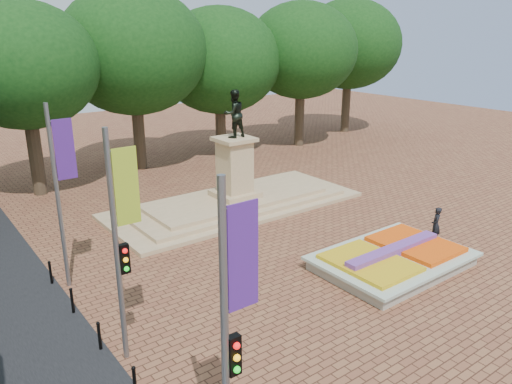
{
  "coord_description": "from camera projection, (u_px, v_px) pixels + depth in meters",
  "views": [
    {
      "loc": [
        -14.72,
        -13.54,
        9.44
      ],
      "look_at": [
        -1.55,
        4.01,
        2.2
      ],
      "focal_mm": 35.0,
      "sensor_mm": 36.0,
      "label": 1
    }
  ],
  "objects": [
    {
      "name": "ground",
      "position": [
        340.0,
        256.0,
        21.63
      ],
      "size": [
        90.0,
        90.0,
        0.0
      ],
      "primitive_type": "plane",
      "color": "brown",
      "rests_on": "ground"
    },
    {
      "name": "flower_bed",
      "position": [
        393.0,
        259.0,
        20.58
      ],
      "size": [
        6.3,
        4.3,
        0.91
      ],
      "color": "gray",
      "rests_on": "ground"
    },
    {
      "name": "monument",
      "position": [
        235.0,
        191.0,
        27.43
      ],
      "size": [
        14.0,
        6.0,
        6.4
      ],
      "color": "tan",
      "rests_on": "ground"
    },
    {
      "name": "tree_row_back",
      "position": [
        180.0,
        70.0,
        34.54
      ],
      "size": [
        44.8,
        8.8,
        10.43
      ],
      "color": "#35291D",
      "rests_on": "ground"
    },
    {
      "name": "banner_poles",
      "position": [
        124.0,
        241.0,
        13.68
      ],
      "size": [
        0.88,
        11.17,
        7.0
      ],
      "color": "slate",
      "rests_on": "ground"
    },
    {
      "name": "bollard_row",
      "position": [
        116.0,
        356.0,
        14.22
      ],
      "size": [
        0.12,
        13.12,
        0.98
      ],
      "color": "black",
      "rests_on": "ground"
    },
    {
      "name": "pedestrian",
      "position": [
        436.0,
        225.0,
        22.85
      ],
      "size": [
        0.73,
        0.69,
        1.69
      ],
      "primitive_type": "imported",
      "rotation": [
        0.0,
        0.0,
        3.78
      ],
      "color": "black",
      "rests_on": "ground"
    }
  ]
}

